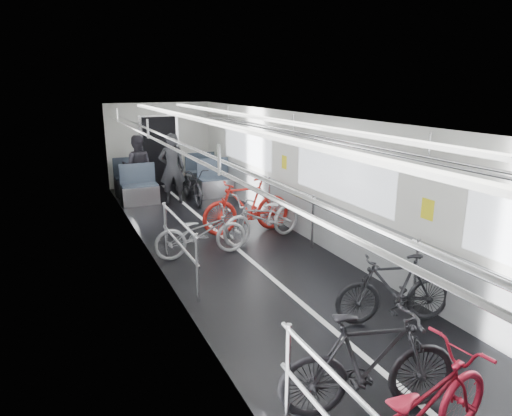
{
  "coord_description": "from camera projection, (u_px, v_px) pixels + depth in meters",
  "views": [
    {
      "loc": [
        -2.94,
        -6.29,
        2.95
      ],
      "look_at": [
        0.0,
        0.18,
        0.99
      ],
      "focal_mm": 32.0,
      "sensor_mm": 36.0,
      "label": 1
    }
  ],
  "objects": [
    {
      "name": "car_shell",
      "position": [
        222.0,
        181.0,
        8.74
      ],
      "size": [
        3.02,
        14.01,
        2.41
      ],
      "color": "black",
      "rests_on": "ground"
    },
    {
      "name": "bike_left_near",
      "position": [
        418.0,
        410.0,
        3.59
      ],
      "size": [
        1.81,
        0.84,
        0.91
      ],
      "primitive_type": "imported",
      "rotation": [
        0.0,
        0.0,
        1.71
      ],
      "color": "#A81429",
      "rests_on": "floor"
    },
    {
      "name": "bike_left_mid",
      "position": [
        369.0,
        364.0,
        4.1
      ],
      "size": [
        1.76,
        0.91,
        1.02
      ],
      "primitive_type": "imported",
      "rotation": [
        0.0,
        0.0,
        1.3
      ],
      "color": "black",
      "rests_on": "floor"
    },
    {
      "name": "bike_left_far",
      "position": [
        201.0,
        232.0,
        7.93
      ],
      "size": [
        1.67,
        0.63,
        0.87
      ],
      "primitive_type": "imported",
      "rotation": [
        0.0,
        0.0,
        1.54
      ],
      "color": "#98999C",
      "rests_on": "floor"
    },
    {
      "name": "bike_right_near",
      "position": [
        394.0,
        289.0,
        5.7
      ],
      "size": [
        1.57,
        0.85,
        0.91
      ],
      "primitive_type": "imported",
      "rotation": [
        0.0,
        0.0,
        -1.86
      ],
      "color": "black",
      "rests_on": "floor"
    },
    {
      "name": "bike_right_mid",
      "position": [
        263.0,
        217.0,
        8.68
      ],
      "size": [
        1.91,
        1.05,
        0.95
      ],
      "primitive_type": "imported",
      "rotation": [
        0.0,
        0.0,
        -1.33
      ],
      "color": "#ADAEB2",
      "rests_on": "floor"
    },
    {
      "name": "bike_right_far",
      "position": [
        247.0,
        206.0,
        9.15
      ],
      "size": [
        1.88,
        0.58,
        1.12
      ],
      "primitive_type": "imported",
      "rotation": [
        0.0,
        0.0,
        -1.6
      ],
      "color": "red",
      "rests_on": "floor"
    },
    {
      "name": "bike_aisle",
      "position": [
        192.0,
        185.0,
        11.54
      ],
      "size": [
        0.65,
        1.73,
        0.9
      ],
      "primitive_type": "imported",
      "rotation": [
        0.0,
        0.0,
        -0.03
      ],
      "color": "black",
      "rests_on": "floor"
    },
    {
      "name": "person_standing",
      "position": [
        172.0,
        169.0,
        11.33
      ],
      "size": [
        0.69,
        0.5,
        1.77
      ],
      "primitive_type": "imported",
      "rotation": [
        0.0,
        0.0,
        3.02
      ],
      "color": "black",
      "rests_on": "floor"
    },
    {
      "name": "person_seated",
      "position": [
        137.0,
        166.0,
        11.99
      ],
      "size": [
        0.94,
        0.82,
        1.64
      ],
      "primitive_type": "imported",
      "rotation": [
        0.0,
        0.0,
        2.86
      ],
      "color": "#2C2930",
      "rests_on": "floor"
    }
  ]
}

